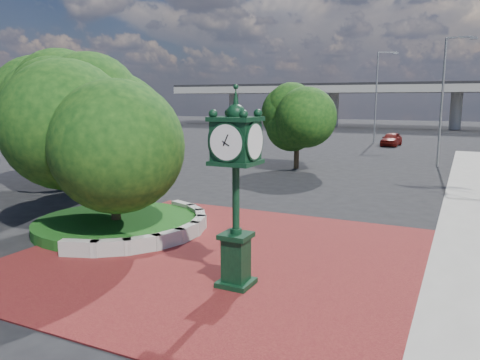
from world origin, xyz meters
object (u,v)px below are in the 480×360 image
(post_clock, at_px, (236,181))
(street_lamp_far, at_px, (379,90))
(parked_car, at_px, (391,139))
(street_lamp_near, at_px, (446,92))

(post_clock, xyz_separation_m, street_lamp_far, (-4.00, 44.22, 3.03))
(post_clock, distance_m, parked_car, 40.77)
(parked_car, bearing_deg, street_lamp_near, -65.44)
(parked_car, xyz_separation_m, street_lamp_far, (-2.16, 3.54, 5.17))
(street_lamp_far, bearing_deg, parked_car, -58.64)
(parked_car, distance_m, street_lamp_far, 6.63)
(parked_car, distance_m, street_lamp_near, 16.01)
(parked_car, relative_size, street_lamp_near, 0.46)
(post_clock, bearing_deg, street_lamp_near, 82.05)
(post_clock, height_order, parked_car, post_clock)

